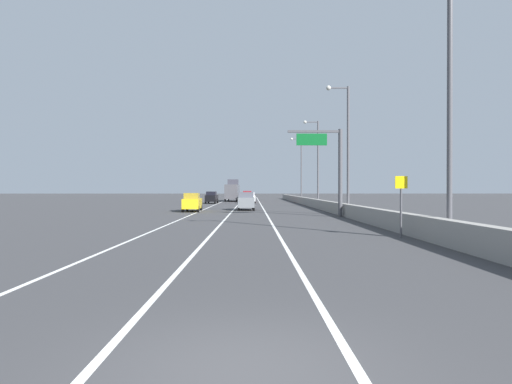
# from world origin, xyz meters

# --- Properties ---
(ground_plane) EXTENTS (320.00, 320.00, 0.00)m
(ground_plane) POSITION_xyz_m (0.00, 64.00, 0.00)
(ground_plane) COLOR #38383A
(lane_stripe_left) EXTENTS (0.16, 130.00, 0.00)m
(lane_stripe_left) POSITION_xyz_m (-5.50, 55.00, 0.00)
(lane_stripe_left) COLOR silver
(lane_stripe_left) RESTS_ON ground_plane
(lane_stripe_center) EXTENTS (0.16, 130.00, 0.00)m
(lane_stripe_center) POSITION_xyz_m (-2.00, 55.00, 0.00)
(lane_stripe_center) COLOR silver
(lane_stripe_center) RESTS_ON ground_plane
(lane_stripe_right) EXTENTS (0.16, 130.00, 0.00)m
(lane_stripe_right) POSITION_xyz_m (1.50, 55.00, 0.00)
(lane_stripe_right) COLOR silver
(lane_stripe_right) RESTS_ON ground_plane
(jersey_barrier_right) EXTENTS (0.60, 120.00, 1.10)m
(jersey_barrier_right) POSITION_xyz_m (8.28, 40.00, 0.55)
(jersey_barrier_right) COLOR gray
(jersey_barrier_right) RESTS_ON ground_plane
(overhead_sign_gantry) EXTENTS (4.68, 0.36, 7.50)m
(overhead_sign_gantry) POSITION_xyz_m (6.94, 29.71, 4.73)
(overhead_sign_gantry) COLOR #47474C
(overhead_sign_gantry) RESTS_ON ground_plane
(speed_advisory_sign) EXTENTS (0.60, 0.11, 3.00)m
(speed_advisory_sign) POSITION_xyz_m (7.38, 14.60, 1.76)
(speed_advisory_sign) COLOR #4C4C51
(speed_advisory_sign) RESTS_ON ground_plane
(lamp_post_right_near) EXTENTS (2.14, 0.44, 11.82)m
(lamp_post_right_near) POSITION_xyz_m (8.80, 13.12, 6.68)
(lamp_post_right_near) COLOR #4C4C51
(lamp_post_right_near) RESTS_ON ground_plane
(lamp_post_right_second) EXTENTS (2.14, 0.44, 11.82)m
(lamp_post_right_second) POSITION_xyz_m (8.68, 32.09, 6.68)
(lamp_post_right_second) COLOR #4C4C51
(lamp_post_right_second) RESTS_ON ground_plane
(lamp_post_right_third) EXTENTS (2.14, 0.44, 11.82)m
(lamp_post_right_third) POSITION_xyz_m (8.98, 51.05, 6.68)
(lamp_post_right_third) COLOR #4C4C51
(lamp_post_right_third) RESTS_ON ground_plane
(lamp_post_right_fourth) EXTENTS (2.14, 0.44, 11.82)m
(lamp_post_right_fourth) POSITION_xyz_m (8.97, 70.02, 6.68)
(lamp_post_right_fourth) COLOR #4C4C51
(lamp_post_right_fourth) RESTS_ON ground_plane
(car_black_0) EXTENTS (1.91, 4.36, 1.99)m
(car_black_0) POSITION_xyz_m (-6.61, 63.18, 0.99)
(car_black_0) COLOR black
(car_black_0) RESTS_ON ground_plane
(car_gray_1) EXTENTS (1.99, 4.26, 2.04)m
(car_gray_1) POSITION_xyz_m (-0.56, 41.34, 1.01)
(car_gray_1) COLOR slate
(car_gray_1) RESTS_ON ground_plane
(car_white_2) EXTENTS (1.95, 4.07, 1.87)m
(car_white_2) POSITION_xyz_m (-0.24, 65.27, 0.93)
(car_white_2) COLOR white
(car_white_2) RESTS_ON ground_plane
(car_yellow_3) EXTENTS (1.93, 4.62, 1.96)m
(car_yellow_3) POSITION_xyz_m (-6.24, 38.50, 0.98)
(car_yellow_3) COLOR gold
(car_yellow_3) RESTS_ON ground_plane
(car_red_4) EXTENTS (1.89, 4.18, 2.06)m
(car_red_4) POSITION_xyz_m (-0.78, 71.16, 1.02)
(car_red_4) COLOR red
(car_red_4) RESTS_ON ground_plane
(box_truck) EXTENTS (2.65, 9.53, 4.37)m
(box_truck) POSITION_xyz_m (-3.76, 76.49, 2.01)
(box_truck) COLOR #4C4C51
(box_truck) RESTS_ON ground_plane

